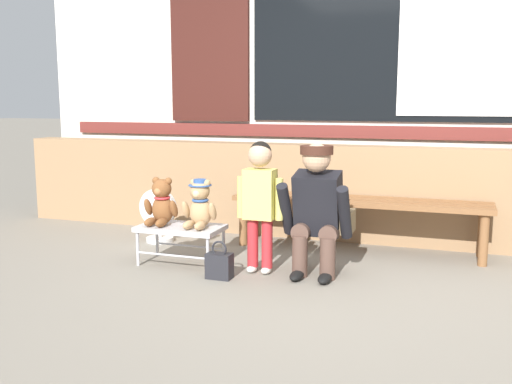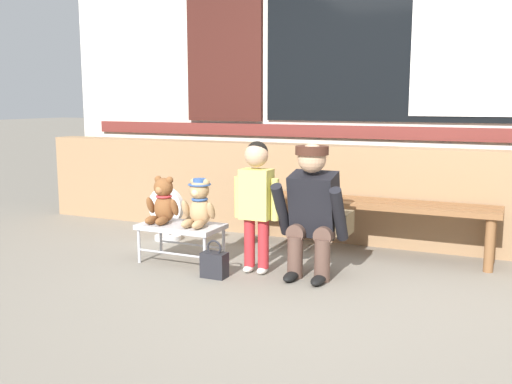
{
  "view_description": "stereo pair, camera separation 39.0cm",
  "coord_description": "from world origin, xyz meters",
  "px_view_note": "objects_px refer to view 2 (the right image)",
  "views": [
    {
      "loc": [
        0.72,
        -3.64,
        1.24
      ],
      "look_at": [
        -0.71,
        0.47,
        0.55
      ],
      "focal_mm": 40.35,
      "sensor_mm": 36.0,
      "label": 1
    },
    {
      "loc": [
        1.08,
        -3.49,
        1.24
      ],
      "look_at": [
        -0.71,
        0.47,
        0.55
      ],
      "focal_mm": 40.35,
      "sensor_mm": 36.0,
      "label": 2
    }
  ],
  "objects_px": {
    "handbag_on_ground": "(214,264)",
    "child_standing": "(256,192)",
    "floor_fan": "(167,214)",
    "adult_crouching": "(314,210)",
    "teddy_bear_plain": "(163,202)",
    "small_display_bench": "(181,229)",
    "wooden_bench_long": "(364,209)",
    "teddy_bear_with_hat": "(199,204)"
  },
  "relations": [
    {
      "from": "handbag_on_ground",
      "to": "child_standing",
      "type": "bearing_deg",
      "value": 46.54
    },
    {
      "from": "child_standing",
      "to": "floor_fan",
      "type": "xyz_separation_m",
      "value": [
        -1.14,
        0.57,
        -0.35
      ]
    },
    {
      "from": "adult_crouching",
      "to": "floor_fan",
      "type": "xyz_separation_m",
      "value": [
        -1.55,
        0.49,
        -0.24
      ]
    },
    {
      "from": "child_standing",
      "to": "adult_crouching",
      "type": "distance_m",
      "value": 0.43
    },
    {
      "from": "teddy_bear_plain",
      "to": "floor_fan",
      "type": "height_order",
      "value": "teddy_bear_plain"
    },
    {
      "from": "small_display_bench",
      "to": "adult_crouching",
      "type": "bearing_deg",
      "value": 3.98
    },
    {
      "from": "child_standing",
      "to": "handbag_on_ground",
      "type": "bearing_deg",
      "value": -133.46
    },
    {
      "from": "child_standing",
      "to": "adult_crouching",
      "type": "bearing_deg",
      "value": 10.8
    },
    {
      "from": "small_display_bench",
      "to": "handbag_on_ground",
      "type": "relative_size",
      "value": 2.35
    },
    {
      "from": "small_display_bench",
      "to": "wooden_bench_long",
      "type": "bearing_deg",
      "value": 34.78
    },
    {
      "from": "wooden_bench_long",
      "to": "teddy_bear_with_hat",
      "type": "relative_size",
      "value": 5.78
    },
    {
      "from": "wooden_bench_long",
      "to": "teddy_bear_plain",
      "type": "distance_m",
      "value": 1.62
    },
    {
      "from": "teddy_bear_with_hat",
      "to": "adult_crouching",
      "type": "height_order",
      "value": "adult_crouching"
    },
    {
      "from": "small_display_bench",
      "to": "floor_fan",
      "type": "xyz_separation_m",
      "value": [
        -0.5,
        0.56,
        -0.03
      ]
    },
    {
      "from": "adult_crouching",
      "to": "teddy_bear_with_hat",
      "type": "bearing_deg",
      "value": -175.45
    },
    {
      "from": "child_standing",
      "to": "handbag_on_ground",
      "type": "relative_size",
      "value": 3.52
    },
    {
      "from": "adult_crouching",
      "to": "floor_fan",
      "type": "distance_m",
      "value": 1.65
    },
    {
      "from": "small_display_bench",
      "to": "handbag_on_ground",
      "type": "bearing_deg",
      "value": -29.78
    },
    {
      "from": "small_display_bench",
      "to": "teddy_bear_with_hat",
      "type": "distance_m",
      "value": 0.26
    },
    {
      "from": "teddy_bear_with_hat",
      "to": "floor_fan",
      "type": "height_order",
      "value": "teddy_bear_with_hat"
    },
    {
      "from": "adult_crouching",
      "to": "floor_fan",
      "type": "bearing_deg",
      "value": 162.47
    },
    {
      "from": "wooden_bench_long",
      "to": "child_standing",
      "type": "distance_m",
      "value": 1.05
    },
    {
      "from": "wooden_bench_long",
      "to": "small_display_bench",
      "type": "distance_m",
      "value": 1.48
    },
    {
      "from": "floor_fan",
      "to": "child_standing",
      "type": "bearing_deg",
      "value": -26.48
    },
    {
      "from": "teddy_bear_with_hat",
      "to": "wooden_bench_long",
      "type": "bearing_deg",
      "value": 38.59
    },
    {
      "from": "wooden_bench_long",
      "to": "adult_crouching",
      "type": "distance_m",
      "value": 0.8
    },
    {
      "from": "child_standing",
      "to": "floor_fan",
      "type": "relative_size",
      "value": 2.0
    },
    {
      "from": "small_display_bench",
      "to": "teddy_bear_plain",
      "type": "relative_size",
      "value": 1.76
    },
    {
      "from": "adult_crouching",
      "to": "teddy_bear_plain",
      "type": "bearing_deg",
      "value": -176.61
    },
    {
      "from": "child_standing",
      "to": "floor_fan",
      "type": "bearing_deg",
      "value": 153.52
    },
    {
      "from": "teddy_bear_with_hat",
      "to": "floor_fan",
      "type": "bearing_deg",
      "value": 139.68
    },
    {
      "from": "wooden_bench_long",
      "to": "handbag_on_ground",
      "type": "xyz_separation_m",
      "value": [
        -0.8,
        -1.08,
        -0.28
      ]
    },
    {
      "from": "wooden_bench_long",
      "to": "child_standing",
      "type": "relative_size",
      "value": 2.19
    },
    {
      "from": "wooden_bench_long",
      "to": "child_standing",
      "type": "xyz_separation_m",
      "value": [
        -0.57,
        -0.85,
        0.22
      ]
    },
    {
      "from": "wooden_bench_long",
      "to": "handbag_on_ground",
      "type": "distance_m",
      "value": 1.37
    },
    {
      "from": "teddy_bear_plain",
      "to": "handbag_on_ground",
      "type": "bearing_deg",
      "value": -22.6
    },
    {
      "from": "wooden_bench_long",
      "to": "small_display_bench",
      "type": "xyz_separation_m",
      "value": [
        -1.21,
        -0.84,
        -0.11
      ]
    },
    {
      "from": "small_display_bench",
      "to": "child_standing",
      "type": "bearing_deg",
      "value": -0.48
    },
    {
      "from": "wooden_bench_long",
      "to": "small_display_bench",
      "type": "bearing_deg",
      "value": -145.22
    },
    {
      "from": "small_display_bench",
      "to": "teddy_bear_plain",
      "type": "xyz_separation_m",
      "value": [
        -0.16,
        0.0,
        0.2
      ]
    },
    {
      "from": "teddy_bear_with_hat",
      "to": "child_standing",
      "type": "distance_m",
      "value": 0.5
    },
    {
      "from": "teddy_bear_with_hat",
      "to": "adult_crouching",
      "type": "bearing_deg",
      "value": 4.55
    }
  ]
}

